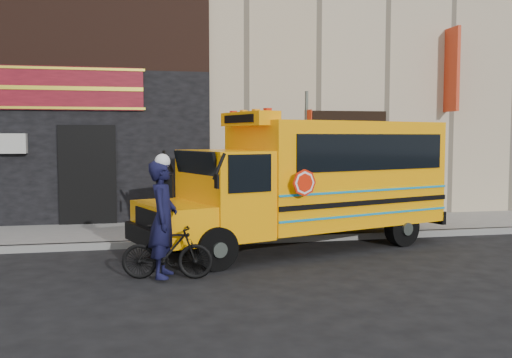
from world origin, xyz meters
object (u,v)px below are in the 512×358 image
at_px(bicycle, 167,252).
at_px(cyclist, 163,222).
at_px(sign_pole, 307,158).
at_px(school_bus, 312,178).

relative_size(bicycle, cyclist, 0.79).
bearing_deg(bicycle, sign_pole, -34.67).
bearing_deg(sign_pole, school_bus, -99.89).
relative_size(sign_pole, bicycle, 2.24).
xyz_separation_m(school_bus, sign_pole, (0.18, 1.06, 0.40)).
distance_m(school_bus, cyclist, 4.07).
relative_size(sign_pole, cyclist, 1.77).
bearing_deg(school_bus, bicycle, -145.46).
bearing_deg(school_bus, cyclist, -145.65).
xyz_separation_m(sign_pole, cyclist, (-3.52, -3.34, -0.92)).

